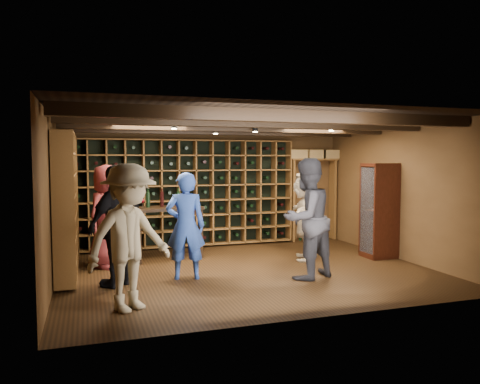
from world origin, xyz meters
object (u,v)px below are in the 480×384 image
object	(u,v)px
guest_red_floral	(108,216)
guest_woman_black	(118,226)
man_blue_shirt	(186,226)
display_cabinet	(379,212)
guest_beige	(306,215)
tasting_table	(166,213)
man_grey_suit	(307,219)
guest_khaki	(129,237)

from	to	relation	value
guest_red_floral	guest_woman_black	bearing A→B (deg)	-133.42
man_blue_shirt	guest_red_floral	bearing A→B (deg)	-36.23
display_cabinet	guest_red_floral	world-z (taller)	guest_red_floral
man_blue_shirt	guest_beige	distance (m)	2.50
guest_beige	tasting_table	bearing A→B (deg)	-85.10
man_blue_shirt	man_grey_suit	size ratio (longest dim) A/B	0.89
guest_woman_black	guest_khaki	distance (m)	1.19
guest_woman_black	guest_khaki	world-z (taller)	guest_khaki
man_grey_suit	guest_red_floral	world-z (taller)	man_grey_suit
display_cabinet	guest_woman_black	size ratio (longest dim) A/B	0.98
man_blue_shirt	guest_beige	xyz separation A→B (m)	(2.40, 0.71, -0.01)
man_grey_suit	guest_khaki	world-z (taller)	man_grey_suit
guest_red_floral	guest_khaki	bearing A→B (deg)	-133.88
guest_woman_black	tasting_table	bearing A→B (deg)	-160.06
tasting_table	display_cabinet	bearing A→B (deg)	-26.64
display_cabinet	guest_khaki	bearing A→B (deg)	-160.06
guest_khaki	man_blue_shirt	bearing A→B (deg)	22.86
man_blue_shirt	guest_red_floral	world-z (taller)	guest_red_floral
man_blue_shirt	guest_woman_black	world-z (taller)	guest_woman_black
guest_beige	man_blue_shirt	bearing A→B (deg)	-48.84
guest_woman_black	guest_red_floral	bearing A→B (deg)	-126.13
guest_red_floral	tasting_table	size ratio (longest dim) A/B	1.28
guest_khaki	guest_red_floral	bearing A→B (deg)	63.19
display_cabinet	man_blue_shirt	distance (m)	3.82
man_blue_shirt	tasting_table	xyz separation A→B (m)	(-0.05, 1.59, 0.02)
man_grey_suit	guest_khaki	bearing A→B (deg)	-7.23
guest_woman_black	man_grey_suit	bearing A→B (deg)	130.66
guest_beige	tasting_table	size ratio (longest dim) A/B	1.19
guest_khaki	tasting_table	bearing A→B (deg)	42.12
display_cabinet	guest_beige	xyz separation A→B (m)	(-1.39, 0.27, -0.04)
display_cabinet	guest_red_floral	bearing A→B (deg)	171.15
display_cabinet	guest_khaki	size ratio (longest dim) A/B	0.97
man_grey_suit	guest_khaki	size ratio (longest dim) A/B	1.04
display_cabinet	guest_beige	bearing A→B (deg)	168.96
guest_red_floral	guest_khaki	xyz separation A→B (m)	(0.15, -2.49, 0.02)
man_blue_shirt	tasting_table	distance (m)	1.59
man_grey_suit	guest_woman_black	bearing A→B (deg)	-31.31
tasting_table	guest_beige	bearing A→B (deg)	-29.69
man_grey_suit	guest_khaki	xyz separation A→B (m)	(-2.75, -0.73, -0.03)
tasting_table	man_grey_suit	bearing A→B (deg)	-59.36
guest_beige	tasting_table	world-z (taller)	guest_beige
man_grey_suit	man_blue_shirt	bearing A→B (deg)	-39.23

